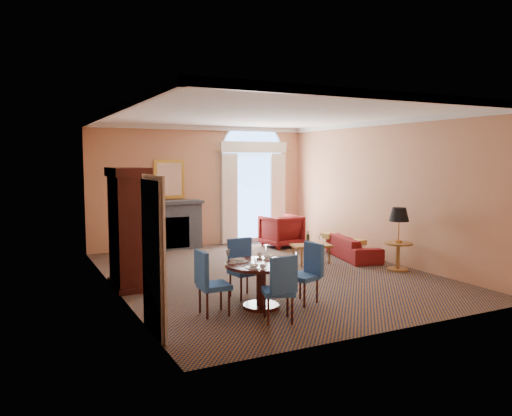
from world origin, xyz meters
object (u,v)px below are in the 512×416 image
armchair (281,231)px  coffee_table (312,246)px  armoire (129,230)px  dining_table (261,274)px  sofa (353,247)px  side_table (399,230)px

armchair → coffee_table: armchair is taller
armoire → coffee_table: bearing=3.1°
dining_table → armchair: size_ratio=1.21×
armoire → sofa: bearing=3.3°
armoire → side_table: (5.32, -1.13, -0.20)m
sofa → side_table: bearing=-164.3°
coffee_table → armchair: bearing=90.8°
dining_table → side_table: side_table is taller
sofa → dining_table: bearing=137.8°
sofa → armchair: 2.25m
dining_table → side_table: 3.93m
dining_table → armchair: 5.49m
sofa → side_table: 1.55m
armoire → side_table: 5.44m
armoire → armchair: size_ratio=2.33×
coffee_table → side_table: (1.27, -1.35, 0.44)m
side_table → coffee_table: bearing=133.2°
armoire → armchair: (4.52, 2.42, -0.62)m
coffee_table → side_table: size_ratio=0.72×
dining_table → coffee_table: bearing=44.2°
dining_table → armchair: bearing=57.4°
coffee_table → sofa: bearing=16.6°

